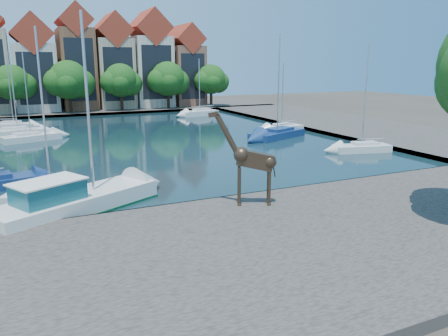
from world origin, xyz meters
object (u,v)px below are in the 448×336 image
object	(u,v)px
giraffe_statue	(250,160)
sailboat_left_a	(51,196)
motorsailer	(72,199)
sailboat_right_a	(362,146)

from	to	relation	value
giraffe_statue	sailboat_left_a	distance (m)	11.68
motorsailer	sailboat_right_a	distance (m)	26.88
sailboat_left_a	sailboat_right_a	xyz separation A→B (m)	(27.00, 4.44, -0.01)
giraffe_statue	motorsailer	distance (m)	9.84
giraffe_statue	sailboat_right_a	xyz separation A→B (m)	(17.23, 10.37, -2.41)
sailboat_right_a	giraffe_statue	bearing A→B (deg)	-148.95
giraffe_statue	motorsailer	world-z (taller)	motorsailer
giraffe_statue	motorsailer	size ratio (longest dim) A/B	0.48
sailboat_left_a	motorsailer	bearing A→B (deg)	-66.36
giraffe_statue	sailboat_right_a	size ratio (longest dim) A/B	0.51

